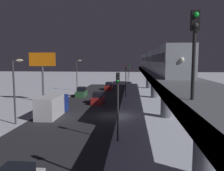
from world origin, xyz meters
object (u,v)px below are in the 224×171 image
sedan_green (81,93)px  traffic_light_mid (126,77)px  rail_signal (195,39)px  traffic_light_far (128,71)px  sedan_red (98,99)px  traffic_light_distant (129,68)px  sedan_red_2 (109,87)px  box_truck (52,106)px  commercial_billboard (42,64)px  subway_train (154,61)px  traffic_light_near (118,97)px

sedan_green → traffic_light_mid: traffic_light_mid is taller
rail_signal → traffic_light_mid: bearing=-83.5°
traffic_light_far → sedan_green: bearing=70.1°
sedan_red → traffic_light_distant: bearing=85.4°
sedan_green → traffic_light_far: 27.54m
rail_signal → sedan_red_2: 48.55m
rail_signal → traffic_light_far: rail_signal is taller
box_truck → traffic_light_distant: (-9.50, -68.18, 2.85)m
box_truck → traffic_light_distant: size_ratio=1.16×
sedan_red_2 → commercial_billboard: (10.18, 18.10, 6.03)m
subway_train → rail_signal: (1.74, 38.30, 0.95)m
rail_signal → sedan_red: size_ratio=0.87×
subway_train → traffic_light_distant: subway_train is taller
sedan_red_2 → box_truck: (4.80, 28.25, 0.55)m
traffic_light_mid → sedan_red_2: bearing=-67.9°
subway_train → traffic_light_mid: (5.79, 2.71, -3.27)m
sedan_red_2 → traffic_light_near: size_ratio=0.68×
subway_train → traffic_light_far: 23.97m
traffic_light_far → traffic_light_mid: bearing=90.0°
rail_signal → sedan_green: size_ratio=0.97×
sedan_red → traffic_light_far: (-4.70, -32.93, 3.40)m
subway_train → sedan_red_2: (10.49, -8.85, -6.67)m
rail_signal → traffic_light_near: (4.05, -9.84, -4.22)m
commercial_billboard → box_truck: bearing=117.9°
traffic_light_near → rail_signal: bearing=112.3°
rail_signal → sedan_green: 38.80m
box_truck → rail_signal: bearing=125.6°
sedan_green → box_truck: bearing=89.3°
sedan_green → traffic_light_near: size_ratio=0.64×
rail_signal → commercial_billboard: rail_signal is taller
sedan_red_2 → traffic_light_far: size_ratio=0.68×
subway_train → traffic_light_far: size_ratio=8.67×
subway_train → traffic_light_near: 29.22m
subway_train → traffic_light_mid: size_ratio=8.67×
sedan_red → sedan_green: same height
sedan_green → commercial_billboard: size_ratio=0.46×
traffic_light_distant → sedan_red: bearing=85.4°
traffic_light_far → traffic_light_distant: size_ratio=1.00×
rail_signal → traffic_light_mid: (4.05, -35.59, -4.22)m
rail_signal → traffic_light_near: rail_signal is taller
sedan_green → traffic_light_far: (-9.30, -25.70, 3.40)m
sedan_green → commercial_billboard: 10.53m
traffic_light_near → traffic_light_distant: (0.00, -77.23, 0.00)m
subway_train → traffic_light_distant: (5.79, -48.78, -3.27)m
sedan_green → traffic_light_far: bearing=-109.9°
sedan_red → sedan_green: size_ratio=1.11×
traffic_light_far → traffic_light_distant: 25.74m
rail_signal → traffic_light_distant: 87.27m
traffic_light_mid → rail_signal: bearing=96.5°
rail_signal → traffic_light_mid: size_ratio=0.62×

